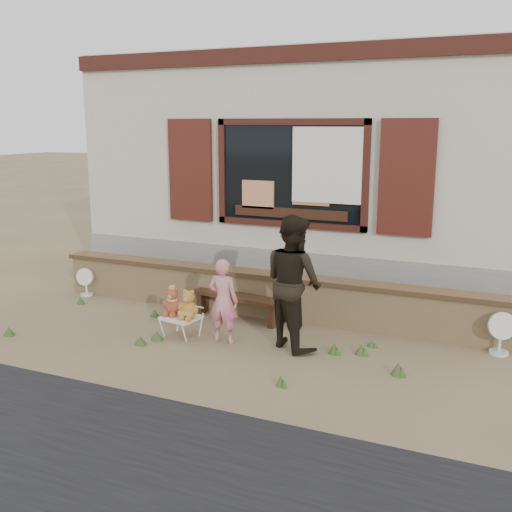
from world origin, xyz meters
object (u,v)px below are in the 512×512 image
at_px(adult, 293,282).
at_px(teddy_bear_left, 173,300).
at_px(child, 223,301).
at_px(teddy_bear_right, 189,304).
at_px(bench, 238,301).
at_px(folding_chair, 181,318).

bearing_deg(adult, teddy_bear_left, 41.57).
distance_m(teddy_bear_left, child, 0.76).
bearing_deg(child, teddy_bear_right, 6.81).
bearing_deg(bench, adult, -24.05).
bearing_deg(adult, teddy_bear_right, 45.05).
relative_size(folding_chair, teddy_bear_right, 1.29).
xyz_separation_m(bench, teddy_bear_right, (-0.25, -1.00, 0.22)).
xyz_separation_m(bench, folding_chair, (-0.38, -0.98, -0.01)).
height_order(teddy_bear_left, teddy_bear_right, teddy_bear_right).
relative_size(teddy_bear_left, adult, 0.23).
bearing_deg(bench, teddy_bear_left, -110.00).
bearing_deg(teddy_bear_left, bench, 70.74).
relative_size(folding_chair, adult, 0.30).
distance_m(bench, child, 1.00).
xyz_separation_m(teddy_bear_left, child, (0.75, 0.03, 0.08)).
relative_size(bench, folding_chair, 2.80).
height_order(child, adult, adult).
distance_m(teddy_bear_left, adult, 1.71).
bearing_deg(child, teddy_bear_left, 0.21).
distance_m(folding_chair, teddy_bear_right, 0.27).
height_order(folding_chair, teddy_bear_left, teddy_bear_left).
height_order(bench, teddy_bear_right, teddy_bear_right).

